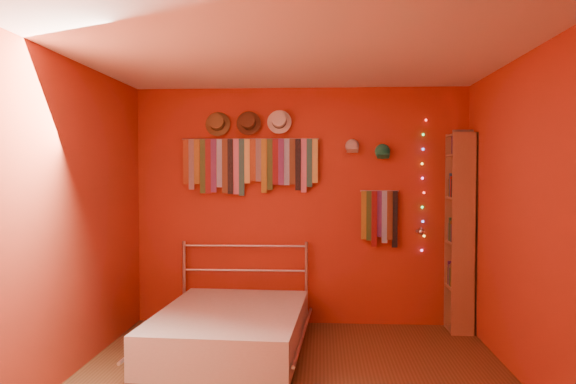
% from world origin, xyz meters
% --- Properties ---
extents(back_wall, '(3.50, 0.02, 2.50)m').
position_xyz_m(back_wall, '(0.00, 1.75, 1.25)').
color(back_wall, '#A41D1A').
rests_on(back_wall, ground).
extents(right_wall, '(0.02, 3.50, 2.50)m').
position_xyz_m(right_wall, '(1.75, 0.00, 1.25)').
color(right_wall, '#A41D1A').
rests_on(right_wall, ground).
extents(left_wall, '(0.02, 3.50, 2.50)m').
position_xyz_m(left_wall, '(-1.75, 0.00, 1.25)').
color(left_wall, '#A41D1A').
rests_on(left_wall, ground).
extents(ceiling, '(3.50, 3.50, 0.02)m').
position_xyz_m(ceiling, '(0.00, 0.00, 2.50)').
color(ceiling, white).
rests_on(ceiling, back_wall).
extents(tie_rack, '(1.45, 0.03, 0.60)m').
position_xyz_m(tie_rack, '(-0.54, 1.68, 1.71)').
color(tie_rack, '#BCBCC1').
rests_on(tie_rack, back_wall).
extents(small_tie_rack, '(0.40, 0.03, 0.60)m').
position_xyz_m(small_tie_rack, '(0.83, 1.69, 1.16)').
color(small_tie_rack, '#BCBCC1').
rests_on(small_tie_rack, back_wall).
extents(fedora_olive, '(0.26, 0.14, 0.26)m').
position_xyz_m(fedora_olive, '(-0.87, 1.66, 2.13)').
color(fedora_olive, brown).
rests_on(fedora_olive, back_wall).
extents(fedora_brown, '(0.26, 0.14, 0.25)m').
position_xyz_m(fedora_brown, '(-0.54, 1.66, 2.13)').
color(fedora_brown, '#4B2C1A').
rests_on(fedora_brown, back_wall).
extents(fedora_white, '(0.26, 0.14, 0.25)m').
position_xyz_m(fedora_white, '(-0.22, 1.66, 2.14)').
color(fedora_white, silver).
rests_on(fedora_white, back_wall).
extents(cap_white, '(0.16, 0.20, 0.16)m').
position_xyz_m(cap_white, '(0.54, 1.70, 1.88)').
color(cap_white, beige).
rests_on(cap_white, back_wall).
extents(cap_green, '(0.17, 0.21, 0.17)m').
position_xyz_m(cap_green, '(0.85, 1.70, 1.82)').
color(cap_green, '#1C7E58').
rests_on(cap_green, back_wall).
extents(fairy_lights, '(0.06, 0.02, 1.38)m').
position_xyz_m(fairy_lights, '(1.28, 1.71, 1.47)').
color(fairy_lights, '#FF3333').
rests_on(fairy_lights, back_wall).
extents(reading_lamp, '(0.06, 0.27, 0.08)m').
position_xyz_m(reading_lamp, '(1.23, 1.54, 1.01)').
color(reading_lamp, '#BCBCC1').
rests_on(reading_lamp, back_wall).
extents(bookshelf, '(0.25, 0.34, 2.00)m').
position_xyz_m(bookshelf, '(1.66, 1.53, 1.02)').
color(bookshelf, '#916241').
rests_on(bookshelf, ground).
extents(bed, '(1.42, 1.86, 0.88)m').
position_xyz_m(bed, '(-0.58, 0.72, 0.21)').
color(bed, '#BCBCC1').
rests_on(bed, ground).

